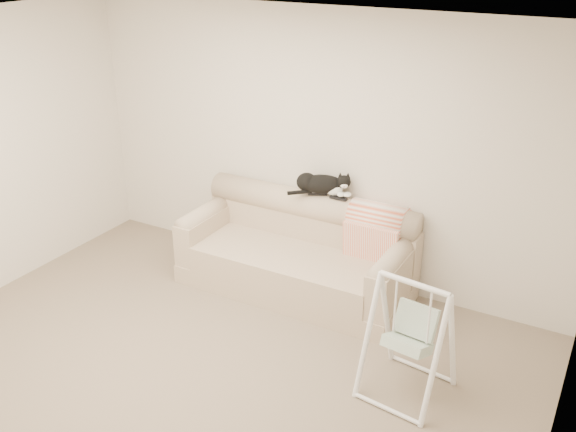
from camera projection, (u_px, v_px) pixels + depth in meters
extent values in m
plane|color=#6D5D4F|center=(199.00, 376.00, 5.00)|extent=(5.00, 5.00, 0.00)
cube|color=beige|center=(317.00, 148.00, 6.07)|extent=(5.00, 0.04, 2.60)
cube|color=beige|center=(571.00, 324.00, 3.36)|extent=(0.04, 4.00, 2.60)
cube|color=white|center=(175.00, 36.00, 3.94)|extent=(5.00, 4.00, 0.02)
cube|color=#B5A68B|center=(294.00, 281.00, 6.18)|extent=(2.20, 0.90, 0.18)
cube|color=#B5A68B|center=(288.00, 267.00, 6.01)|extent=(1.80, 0.68, 0.24)
cube|color=#B5A68B|center=(311.00, 236.00, 6.31)|extent=(2.20, 0.22, 0.50)
cylinder|color=#B5A68B|center=(311.00, 205.00, 6.18)|extent=(2.16, 0.28, 0.28)
cube|color=#B5A68B|center=(209.00, 231.00, 6.50)|extent=(0.20, 0.88, 0.42)
cylinder|color=#B5A68B|center=(208.00, 212.00, 6.41)|extent=(0.18, 0.84, 0.18)
cube|color=#B5A68B|center=(393.00, 279.00, 5.62)|extent=(0.20, 0.88, 0.42)
cylinder|color=#B5A68B|center=(395.00, 258.00, 5.53)|extent=(0.18, 0.84, 0.18)
cube|color=black|center=(318.00, 194.00, 6.06)|extent=(0.18, 0.12, 0.02)
cube|color=gray|center=(318.00, 192.00, 6.05)|extent=(0.11, 0.08, 0.01)
cube|color=black|center=(339.00, 198.00, 5.96)|extent=(0.17, 0.05, 0.02)
ellipsoid|color=black|center=(322.00, 184.00, 6.01)|extent=(0.46, 0.34, 0.18)
ellipsoid|color=black|center=(307.00, 182.00, 6.03)|extent=(0.25, 0.24, 0.18)
ellipsoid|color=white|center=(334.00, 189.00, 5.99)|extent=(0.19, 0.16, 0.12)
ellipsoid|color=black|center=(344.00, 182.00, 5.93)|extent=(0.17, 0.17, 0.12)
ellipsoid|color=white|center=(344.00, 186.00, 5.89)|extent=(0.09, 0.08, 0.05)
sphere|color=#BF7272|center=(344.00, 187.00, 5.87)|extent=(0.01, 0.01, 0.01)
cone|color=black|center=(340.00, 175.00, 5.92)|extent=(0.08, 0.08, 0.06)
cone|color=black|center=(348.00, 175.00, 5.92)|extent=(0.06, 0.07, 0.06)
sphere|color=#AC8B36|center=(341.00, 183.00, 5.89)|extent=(0.02, 0.02, 0.02)
sphere|color=#AC8B36|center=(346.00, 183.00, 5.88)|extent=(0.02, 0.02, 0.02)
ellipsoid|color=white|center=(341.00, 194.00, 5.95)|extent=(0.11, 0.12, 0.04)
ellipsoid|color=white|center=(347.00, 195.00, 5.95)|extent=(0.11, 0.12, 0.04)
cylinder|color=black|center=(299.00, 192.00, 6.00)|extent=(0.19, 0.18, 0.04)
cylinder|color=#E96540|center=(378.00, 220.00, 5.87)|extent=(0.52, 0.33, 0.33)
cube|color=#E96540|center=(370.00, 247.00, 5.82)|extent=(0.52, 0.09, 0.42)
cylinder|color=white|center=(368.00, 336.00, 4.71)|extent=(0.08, 0.33, 0.94)
cylinder|color=white|center=(386.00, 318.00, 4.92)|extent=(0.08, 0.33, 0.94)
cylinder|color=white|center=(435.00, 362.00, 4.42)|extent=(0.08, 0.33, 0.94)
cylinder|color=white|center=(452.00, 343.00, 4.63)|extent=(0.08, 0.33, 0.94)
cylinder|color=white|center=(415.00, 284.00, 4.48)|extent=(0.54, 0.11, 0.04)
cylinder|color=white|center=(387.00, 409.00, 4.64)|extent=(0.53, 0.10, 0.03)
cylinder|color=white|center=(422.00, 369.00, 5.06)|extent=(0.53, 0.10, 0.03)
cube|color=white|center=(407.00, 345.00, 4.66)|extent=(0.34, 0.32, 0.18)
cube|color=white|center=(416.00, 320.00, 4.69)|extent=(0.32, 0.18, 0.25)
cylinder|color=white|center=(395.00, 305.00, 4.64)|extent=(0.02, 0.02, 0.44)
cylinder|color=white|center=(429.00, 317.00, 4.50)|extent=(0.02, 0.02, 0.44)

